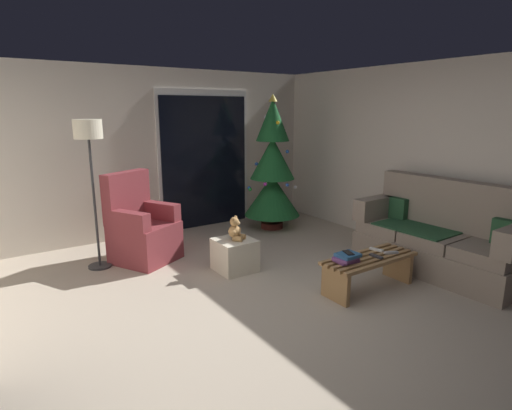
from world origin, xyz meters
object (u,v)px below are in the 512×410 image
at_px(remote_silver, 391,253).
at_px(teddy_bear_honey, 235,230).
at_px(remote_graphite, 376,256).
at_px(cell_phone, 348,253).
at_px(ottoman, 235,255).
at_px(floor_lamp, 89,144).
at_px(coffee_table, 369,267).
at_px(book_stack, 347,258).
at_px(couch, 440,238).
at_px(christmas_tree, 272,171).
at_px(armchair, 141,230).
at_px(remote_white, 376,250).

xyz_separation_m(remote_silver, teddy_bear_honey, (-1.17, 1.32, 0.13)).
relative_size(remote_graphite, cell_phone, 1.08).
relative_size(remote_silver, cell_phone, 1.08).
xyz_separation_m(cell_phone, ottoman, (-0.61, 1.24, -0.28)).
bearing_deg(floor_lamp, coffee_table, -45.80).
height_order(remote_graphite, teddy_bear_honey, teddy_bear_honey).
height_order(book_stack, teddy_bear_honey, teddy_bear_honey).
bearing_deg(couch, floor_lamp, 144.55).
bearing_deg(teddy_bear_honey, couch, -33.80).
bearing_deg(christmas_tree, ottoman, -139.88).
relative_size(armchair, floor_lamp, 0.63).
relative_size(coffee_table, ottoman, 2.50).
distance_m(remote_graphite, christmas_tree, 2.65).
bearing_deg(christmas_tree, coffee_table, -102.35).
bearing_deg(book_stack, cell_phone, -0.44).
height_order(couch, cell_phone, couch).
xyz_separation_m(christmas_tree, teddy_bear_honey, (-1.44, -1.23, -0.43)).
height_order(coffee_table, remote_white, remote_white).
bearing_deg(teddy_bear_honey, remote_graphite, -54.20).
bearing_deg(coffee_table, armchair, 127.32).
bearing_deg(christmas_tree, book_stack, -109.36).
bearing_deg(armchair, remote_silver, -49.35).
bearing_deg(floor_lamp, armchair, -6.29).
relative_size(coffee_table, floor_lamp, 0.62).
bearing_deg(teddy_bear_honey, coffee_table, -54.49).
height_order(coffee_table, christmas_tree, christmas_tree).
bearing_deg(remote_white, coffee_table, -172.11).
bearing_deg(couch, cell_phone, 175.20).
bearing_deg(ottoman, remote_silver, -48.60).
height_order(remote_graphite, armchair, armchair).
relative_size(floor_lamp, teddy_bear_honey, 6.25).
bearing_deg(teddy_bear_honey, cell_phone, -64.07).
xyz_separation_m(remote_white, ottoman, (-1.12, 1.18, -0.19)).
height_order(remote_silver, cell_phone, cell_phone).
relative_size(coffee_table, armchair, 0.97).
xyz_separation_m(coffee_table, remote_graphite, (0.04, -0.05, 0.13)).
relative_size(cell_phone, teddy_bear_honey, 0.50).
height_order(remote_graphite, book_stack, book_stack).
distance_m(cell_phone, christmas_tree, 2.65).
distance_m(armchair, teddy_bear_honey, 1.27).
bearing_deg(christmas_tree, armchair, -173.46).
bearing_deg(book_stack, teddy_bear_honey, 115.14).
height_order(floor_lamp, teddy_bear_honey, floor_lamp).
relative_size(couch, book_stack, 7.38).
relative_size(couch, remote_white, 12.56).
distance_m(coffee_table, floor_lamp, 3.43).
xyz_separation_m(remote_white, cell_phone, (-0.51, -0.06, 0.09)).
relative_size(cell_phone, ottoman, 0.33).
distance_m(book_stack, teddy_bear_honey, 1.36).
distance_m(coffee_table, remote_graphite, 0.15).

